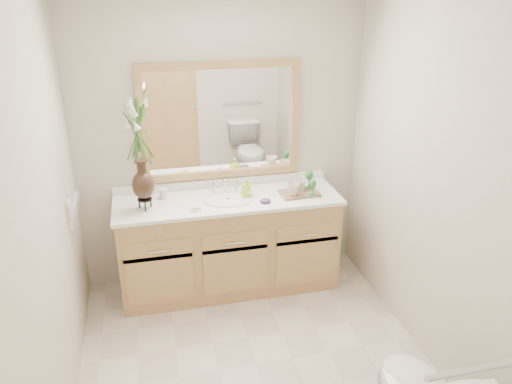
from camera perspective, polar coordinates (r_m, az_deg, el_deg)
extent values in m
plane|color=beige|center=(3.68, 0.04, -19.08)|extent=(2.60, 2.60, 0.00)
cube|color=beige|center=(4.20, -4.01, 5.41)|extent=(2.40, 0.02, 2.40)
cube|color=beige|center=(1.96, 9.15, -17.70)|extent=(2.40, 0.02, 2.40)
cube|color=beige|center=(3.00, -22.91, -3.95)|extent=(0.02, 2.60, 2.40)
cube|color=beige|center=(3.46, 19.75, 0.11)|extent=(0.02, 2.60, 2.40)
cube|color=tan|center=(4.26, -3.09, -6.04)|extent=(1.80, 0.55, 0.80)
cube|color=white|center=(4.08, -3.21, -0.94)|extent=(1.84, 0.57, 0.03)
ellipsoid|color=white|center=(4.08, -3.15, -1.56)|extent=(0.38, 0.30, 0.12)
cylinder|color=silver|center=(4.20, -3.61, 0.80)|extent=(0.02, 0.02, 0.11)
cylinder|color=silver|center=(4.19, -4.96, 0.49)|extent=(0.02, 0.02, 0.08)
cylinder|color=silver|center=(4.22, -2.27, 0.73)|extent=(0.02, 0.02, 0.08)
cube|color=white|center=(4.13, -4.05, 8.04)|extent=(1.20, 0.01, 0.85)
cube|color=tan|center=(4.03, -4.22, 14.28)|extent=(1.32, 0.04, 0.06)
cube|color=tan|center=(4.26, -3.87, 2.11)|extent=(1.32, 0.04, 0.06)
cube|color=tan|center=(4.08, -12.87, 7.32)|extent=(0.06, 0.04, 0.85)
cube|color=tan|center=(4.26, 4.44, 8.51)|extent=(0.06, 0.04, 0.85)
cube|color=white|center=(3.78, -20.57, -1.76)|extent=(0.02, 0.12, 0.12)
cylinder|color=silver|center=(2.45, 24.60, -17.84)|extent=(0.55, 0.03, 0.03)
cylinder|color=black|center=(3.95, -12.60, -0.80)|extent=(0.11, 0.11, 0.01)
ellipsoid|color=black|center=(3.91, -12.75, 0.78)|extent=(0.17, 0.17, 0.22)
cylinder|color=black|center=(3.86, -12.93, 2.72)|extent=(0.07, 0.07, 0.10)
cylinder|color=#4C7A33|center=(3.77, -13.28, 6.46)|extent=(0.06, 0.06, 0.40)
cylinder|color=beige|center=(4.12, -10.53, -0.19)|extent=(0.07, 0.07, 0.08)
cylinder|color=beige|center=(3.89, -6.83, -1.99)|extent=(0.09, 0.09, 0.01)
cube|color=beige|center=(3.88, -6.84, -1.80)|extent=(0.06, 0.04, 0.02)
imported|color=#A4E235|center=(4.09, -1.09, 0.47)|extent=(0.09, 0.09, 0.14)
ellipsoid|color=#5B246E|center=(3.99, 1.08, -0.99)|extent=(0.11, 0.10, 0.03)
cube|color=brown|center=(4.16, 4.97, -0.14)|extent=(0.33, 0.23, 0.02)
imported|color=beige|center=(4.09, 4.23, 0.39)|extent=(0.14, 0.13, 0.11)
imported|color=beige|center=(4.19, 5.12, 0.80)|extent=(0.11, 0.11, 0.09)
cylinder|color=#27772E|center=(4.12, 6.46, -0.28)|extent=(0.06, 0.06, 0.01)
cylinder|color=#27772E|center=(4.10, 6.49, 0.25)|extent=(0.01, 0.01, 0.08)
ellipsoid|color=#27772E|center=(4.08, 6.52, 0.93)|extent=(0.06, 0.06, 0.07)
cylinder|color=#27772E|center=(4.26, 6.05, 0.53)|extent=(0.06, 0.06, 0.01)
cylinder|color=#27772E|center=(4.24, 6.08, 1.12)|extent=(0.01, 0.01, 0.10)
ellipsoid|color=#27772E|center=(4.22, 6.12, 1.88)|extent=(0.07, 0.07, 0.08)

